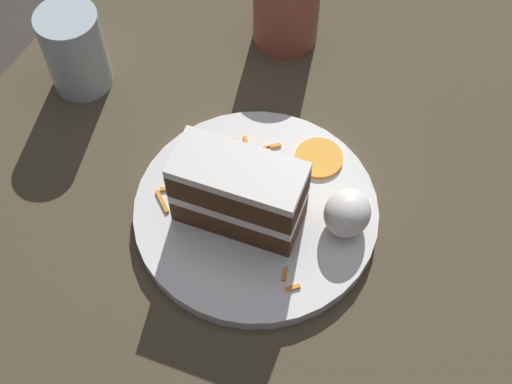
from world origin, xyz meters
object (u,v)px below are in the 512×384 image
at_px(orange_garnish, 319,158).
at_px(plate, 256,212).
at_px(drinking_glass, 76,55).
at_px(coffee_mug, 286,4).
at_px(cake_slice, 239,192).
at_px(cream_dollop, 347,213).

bearing_deg(orange_garnish, plate, 158.55).
bearing_deg(orange_garnish, drinking_glass, 91.88).
bearing_deg(coffee_mug, cake_slice, -164.67).
bearing_deg(cake_slice, coffee_mug, 9.07).
xyz_separation_m(cream_dollop, coffee_mug, (0.22, 0.17, 0.02)).
height_order(cake_slice, drinking_glass, cake_slice).
height_order(plate, coffee_mug, coffee_mug).
relative_size(cake_slice, orange_garnish, 2.53).
bearing_deg(coffee_mug, cream_dollop, -142.27).
bearing_deg(cake_slice, cream_dollop, -75.10).
bearing_deg(plate, coffee_mug, 18.60).
height_order(cake_slice, coffee_mug, cake_slice).
relative_size(plate, cream_dollop, 4.90).
xyz_separation_m(plate, drinking_glass, (0.07, 0.26, 0.04)).
relative_size(cream_dollop, drinking_glass, 0.50).
height_order(drinking_glass, coffee_mug, drinking_glass).
bearing_deg(plate, cream_dollop, -75.27).
bearing_deg(cream_dollop, plate, 104.73).
bearing_deg(orange_garnish, cake_slice, 156.07).
relative_size(plate, cake_slice, 1.92).
bearing_deg(cream_dollop, coffee_mug, 37.73).
relative_size(drinking_glass, coffee_mug, 1.04).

